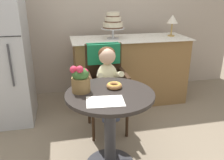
{
  "coord_description": "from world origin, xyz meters",
  "views": [
    {
      "loc": [
        -0.35,
        -1.71,
        1.49
      ],
      "look_at": [
        0.05,
        0.15,
        0.77
      ],
      "focal_mm": 38.1,
      "sensor_mm": 36.0,
      "label": 1
    }
  ],
  "objects": [
    {
      "name": "tiered_cake_stand",
      "position": [
        0.31,
        1.3,
        1.1
      ],
      "size": [
        0.3,
        0.3,
        0.33
      ],
      "color": "silver",
      "rests_on": "display_counter"
    },
    {
      "name": "table_lamp",
      "position": [
        1.14,
        1.32,
        1.12
      ],
      "size": [
        0.15,
        0.15,
        0.28
      ],
      "color": "#B28C47",
      "rests_on": "display_counter"
    },
    {
      "name": "seated_child",
      "position": [
        0.09,
        0.54,
        0.68
      ],
      "size": [
        0.27,
        0.32,
        0.73
      ],
      "color": "beige",
      "rests_on": "ground"
    },
    {
      "name": "paper_napkin",
      "position": [
        -0.07,
        -0.15,
        0.72
      ],
      "size": [
        0.29,
        0.22,
        0.0
      ],
      "primitive_type": "cube",
      "rotation": [
        0.0,
        0.0,
        -0.09
      ],
      "color": "white",
      "rests_on": "cafe_table"
    },
    {
      "name": "wicker_chair",
      "position": [
        0.09,
        0.69,
        0.64
      ],
      "size": [
        0.42,
        0.45,
        0.95
      ],
      "rotation": [
        0.0,
        0.0,
        -0.02
      ],
      "color": "#332114",
      "rests_on": "ground"
    },
    {
      "name": "donut_front",
      "position": [
        0.06,
        0.09,
        0.74
      ],
      "size": [
        0.13,
        0.13,
        0.04
      ],
      "color": "#AD7542",
      "rests_on": "cafe_table"
    },
    {
      "name": "flower_vase",
      "position": [
        -0.22,
        0.07,
        0.83
      ],
      "size": [
        0.16,
        0.15,
        0.23
      ],
      "color": "brown",
      "rests_on": "cafe_table"
    },
    {
      "name": "cafe_table",
      "position": [
        0.0,
        0.0,
        0.51
      ],
      "size": [
        0.72,
        0.72,
        0.72
      ],
      "color": "#282321",
      "rests_on": "ground"
    },
    {
      "name": "display_counter",
      "position": [
        0.55,
        1.3,
        0.45
      ],
      "size": [
        1.56,
        0.62,
        0.9
      ],
      "color": "olive",
      "rests_on": "ground"
    },
    {
      "name": "back_wall",
      "position": [
        0.0,
        1.85,
        1.35
      ],
      "size": [
        4.8,
        0.1,
        2.7
      ],
      "primitive_type": "cube",
      "color": "#B2A393",
      "rests_on": "ground"
    }
  ]
}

